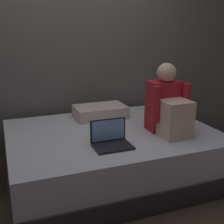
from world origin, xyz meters
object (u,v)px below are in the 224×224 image
object	(u,v)px
laptop	(111,140)
bed	(111,154)
person_sitting	(168,107)
pillow	(100,112)

from	to	relation	value
laptop	bed	bearing A→B (deg)	68.39
laptop	person_sitting	bearing A→B (deg)	11.35
person_sitting	laptop	world-z (taller)	person_sitting
person_sitting	pillow	xyz separation A→B (m)	(-0.44, 0.68, -0.19)
bed	pillow	distance (m)	0.55
pillow	bed	bearing A→B (deg)	-94.96
laptop	pillow	distance (m)	0.82
laptop	pillow	bearing A→B (deg)	77.42
bed	laptop	world-z (taller)	laptop
person_sitting	laptop	size ratio (longest dim) A/B	2.05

